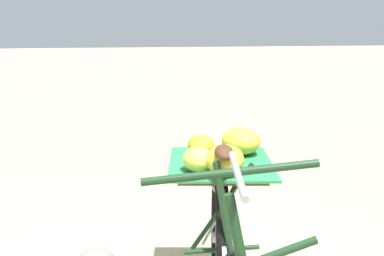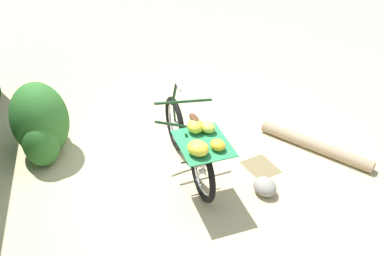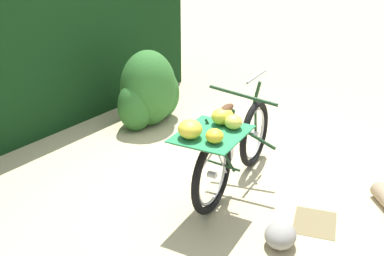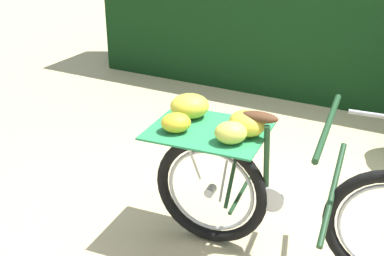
% 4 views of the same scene
% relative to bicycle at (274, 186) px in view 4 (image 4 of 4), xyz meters
% --- Properties ---
extents(ground_plane, '(60.00, 60.00, 0.00)m').
position_rel_bicycle_xyz_m(ground_plane, '(-0.32, -0.27, -0.49)').
color(ground_plane, '#C6B284').
extents(foliage_hedge, '(5.99, 2.45, 1.93)m').
position_rel_bicycle_xyz_m(foliage_hedge, '(-0.64, -2.96, 0.48)').
color(foliage_hedge, black).
rests_on(foliage_hedge, ground_plane).
extents(bicycle, '(1.80, 0.80, 1.03)m').
position_rel_bicycle_xyz_m(bicycle, '(0.00, 0.00, 0.00)').
color(bicycle, black).
rests_on(bicycle, ground_plane).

